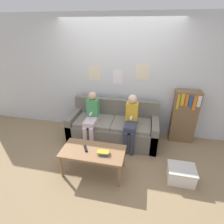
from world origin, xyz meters
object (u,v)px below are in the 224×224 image
at_px(coffee_table, 93,153).
at_px(person_right, 131,120).
at_px(bookshelf, 184,116).
at_px(couch, 113,128).
at_px(storage_box, 181,174).
at_px(person_left, 92,116).
at_px(tv_remote, 86,149).

distance_m(coffee_table, person_right, 1.04).
height_order(coffee_table, bookshelf, bookshelf).
height_order(couch, storage_box, couch).
height_order(couch, coffee_table, couch).
relative_size(person_right, bookshelf, 0.97).
distance_m(person_left, storage_box, 1.99).
xyz_separation_m(bookshelf, storage_box, (-0.14, -1.25, -0.45)).
height_order(bookshelf, storage_box, bookshelf).
bearing_deg(person_right, couch, 155.09).
xyz_separation_m(coffee_table, tv_remote, (-0.13, 0.01, 0.06)).
xyz_separation_m(couch, coffee_table, (-0.13, -1.04, 0.11)).
bearing_deg(person_right, bookshelf, 24.52).
height_order(couch, person_left, person_left).
height_order(couch, bookshelf, bookshelf).
relative_size(person_left, bookshelf, 0.97).
relative_size(coffee_table, tv_remote, 6.42).
bearing_deg(coffee_table, couch, 82.70).
bearing_deg(bookshelf, tv_remote, -142.60).
bearing_deg(storage_box, couch, 145.11).
bearing_deg(person_right, storage_box, -38.54).
bearing_deg(bookshelf, person_right, -155.48).
height_order(person_left, storage_box, person_left).
height_order(person_right, storage_box, person_right).
height_order(tv_remote, bookshelf, bookshelf).
xyz_separation_m(couch, person_right, (0.40, -0.19, 0.35)).
bearing_deg(tv_remote, coffee_table, -34.84).
xyz_separation_m(couch, storage_box, (1.34, -0.94, -0.16)).
distance_m(couch, coffee_table, 1.06).
height_order(person_left, person_right, person_right).
xyz_separation_m(person_left, storage_box, (1.77, -0.75, -0.50)).
xyz_separation_m(couch, bookshelf, (1.49, 0.31, 0.29)).
distance_m(person_left, tv_remote, 0.88).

